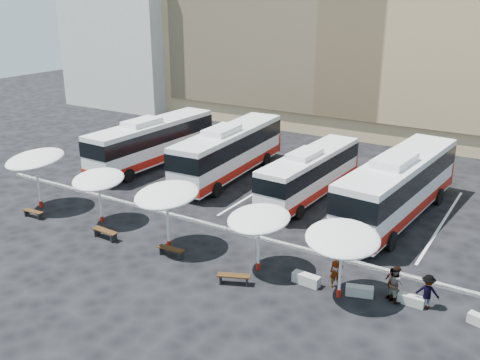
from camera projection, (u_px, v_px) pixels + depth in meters
The scene contains 24 objects.
ground at pixel (199, 227), 31.15m from camera, with size 120.00×120.00×0.00m, color black.
apartment_block at pixel (144, 27), 64.47m from camera, with size 14.00×14.00×18.00m, color silver.
curb_divider at pixel (203, 223), 31.52m from camera, with size 34.00×0.25×0.15m, color black.
bay_lines at pixel (265, 187), 37.57m from camera, with size 24.15×12.00×0.01m.
bus_0 at pixel (153, 141), 41.67m from camera, with size 3.18×12.29×3.87m.
bus_1 at pixel (229, 150), 39.08m from camera, with size 3.44×12.59×3.95m.
bus_2 at pixel (310, 172), 35.12m from camera, with size 2.83×10.82×3.41m.
bus_3 at pixel (399, 185), 31.72m from camera, with size 3.89×13.30×4.16m.
sunshade_0 at pixel (35, 159), 32.98m from camera, with size 4.55×4.58×3.75m.
sunshade_1 at pixel (98, 180), 30.97m from camera, with size 3.66×3.68×3.15m.
sunshade_2 at pixel (167, 195), 27.65m from camera, with size 4.13×4.16×3.55m.
sunshade_3 at pixel (259, 219), 25.49m from camera, with size 3.67×3.70×3.20m.
sunshade_4 at pixel (343, 239), 23.07m from camera, with size 4.23×4.25×3.40m.
wood_bench_0 at pixel (33, 212), 32.37m from camera, with size 1.42×0.47×0.43m.
wood_bench_1 at pixel (105, 232), 29.56m from camera, with size 1.69×0.54×0.51m.
wood_bench_2 at pixel (171, 250), 27.62m from camera, with size 1.51×0.49×0.46m.
wood_bench_3 at pixel (234, 277), 24.97m from camera, with size 1.60×1.00×0.48m.
conc_bench_0 at pixel (306, 279), 25.00m from camera, with size 1.33×0.44×0.50m, color gray.
conc_bench_1 at pixel (359, 291), 24.06m from camera, with size 1.23×0.41×0.46m, color gray.
conc_bench_2 at pixel (411, 300), 23.38m from camera, with size 1.15×0.38×0.43m, color gray.
passenger_0 at pixel (337, 271), 24.57m from camera, with size 0.60×0.39×1.64m, color black.
passenger_1 at pixel (396, 284), 23.48m from camera, with size 0.82×0.64×1.69m, color black.
passenger_2 at pixel (391, 284), 23.61m from camera, with size 0.91×0.38×1.55m, color black.
passenger_3 at pixel (427, 292), 22.95m from camera, with size 1.02×0.59×1.58m, color black.
Camera 1 is at (16.97, -22.97, 12.96)m, focal length 40.00 mm.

